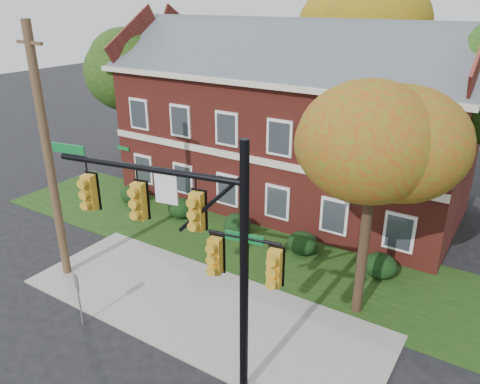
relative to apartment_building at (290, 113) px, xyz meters
The scene contains 15 objects.
ground 13.11m from the apartment_building, 80.50° to the right, with size 120.00×120.00×0.00m, color black.
sidewalk 12.18m from the apartment_building, 79.65° to the right, with size 14.00×5.00×0.08m, color gray.
grass_strip 8.01m from the apartment_building, 71.43° to the right, with size 30.00×6.00×0.04m, color #193811.
apartment_building is the anchor object (origin of this frame).
hedge_far_left 9.82m from the apartment_building, 143.11° to the right, with size 1.40×1.26×1.05m, color black.
hedge_left 7.73m from the apartment_building, 123.67° to the right, with size 1.40×1.26×1.05m, color black.
hedge_center 6.89m from the apartment_building, 90.00° to the right, with size 1.40×1.26×1.05m, color black.
hedge_right 7.73m from the apartment_building, 56.33° to the right, with size 1.40×1.26×1.05m, color black.
hedge_far_right 9.82m from the apartment_building, 36.89° to the right, with size 1.40×1.26×1.05m, color black.
tree_near_right 10.97m from the apartment_building, 48.23° to the right, with size 4.50×4.25×8.58m.
tree_left_rear 9.94m from the apartment_building, behind, with size 5.40×5.10×8.88m.
tree_far_rear 8.84m from the apartment_building, 80.29° to the left, with size 6.84×6.46×11.52m.
traffic_signal 14.31m from the apartment_building, 73.06° to the right, with size 6.81×1.44×7.69m.
utility_pole 12.73m from the apartment_building, 108.74° to the right, with size 1.57×0.37×10.06m.
sign_post 14.43m from the apartment_building, 93.58° to the right, with size 0.30×0.12×2.09m.
Camera 1 is at (9.06, -10.34, 10.72)m, focal length 35.00 mm.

